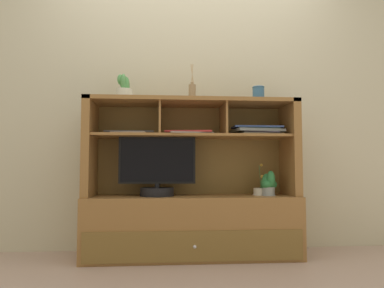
{
  "coord_description": "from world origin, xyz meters",
  "views": [
    {
      "loc": [
        -0.22,
        -2.79,
        0.68
      ],
      "look_at": [
        0.0,
        0.0,
        0.87
      ],
      "focal_mm": 33.54,
      "sensor_mm": 36.0,
      "label": 1
    }
  ],
  "objects_px": {
    "tv_monitor": "(157,172)",
    "magazine_stack_left": "(130,133)",
    "media_console": "(192,208)",
    "potted_succulent": "(124,89)",
    "potted_orchid": "(260,191)",
    "magazine_stack_centre": "(189,133)",
    "ceramic_vase": "(258,94)",
    "potted_fern": "(268,184)",
    "diffuser_bottle": "(192,92)",
    "magazine_stack_right": "(258,131)"
  },
  "relations": [
    {
      "from": "potted_orchid",
      "to": "magazine_stack_centre",
      "type": "height_order",
      "value": "magazine_stack_centre"
    },
    {
      "from": "potted_succulent",
      "to": "diffuser_bottle",
      "type": "bearing_deg",
      "value": -0.42
    },
    {
      "from": "tv_monitor",
      "to": "magazine_stack_left",
      "type": "relative_size",
      "value": 1.53
    },
    {
      "from": "diffuser_bottle",
      "to": "ceramic_vase",
      "type": "relative_size",
      "value": 2.49
    },
    {
      "from": "magazine_stack_left",
      "to": "magazine_stack_right",
      "type": "height_order",
      "value": "magazine_stack_right"
    },
    {
      "from": "potted_succulent",
      "to": "ceramic_vase",
      "type": "bearing_deg",
      "value": -0.58
    },
    {
      "from": "potted_orchid",
      "to": "magazine_stack_right",
      "type": "distance_m",
      "value": 0.47
    },
    {
      "from": "diffuser_bottle",
      "to": "magazine_stack_right",
      "type": "bearing_deg",
      "value": -0.07
    },
    {
      "from": "potted_orchid",
      "to": "ceramic_vase",
      "type": "relative_size",
      "value": 2.15
    },
    {
      "from": "tv_monitor",
      "to": "ceramic_vase",
      "type": "distance_m",
      "value": 1.01
    },
    {
      "from": "potted_orchid",
      "to": "magazine_stack_left",
      "type": "distance_m",
      "value": 1.13
    },
    {
      "from": "tv_monitor",
      "to": "magazine_stack_right",
      "type": "relative_size",
      "value": 1.44
    },
    {
      "from": "magazine_stack_right",
      "to": "potted_succulent",
      "type": "distance_m",
      "value": 1.1
    },
    {
      "from": "media_console",
      "to": "potted_fern",
      "type": "bearing_deg",
      "value": -5.43
    },
    {
      "from": "magazine_stack_left",
      "to": "potted_succulent",
      "type": "height_order",
      "value": "potted_succulent"
    },
    {
      "from": "potted_orchid",
      "to": "magazine_stack_centre",
      "type": "bearing_deg",
      "value": -173.31
    },
    {
      "from": "potted_orchid",
      "to": "potted_succulent",
      "type": "relative_size",
      "value": 1.28
    },
    {
      "from": "magazine_stack_left",
      "to": "diffuser_bottle",
      "type": "relative_size",
      "value": 1.33
    },
    {
      "from": "magazine_stack_left",
      "to": "ceramic_vase",
      "type": "xyz_separation_m",
      "value": [
        1.02,
        -0.07,
        0.32
      ]
    },
    {
      "from": "diffuser_bottle",
      "to": "potted_succulent",
      "type": "height_order",
      "value": "diffuser_bottle"
    },
    {
      "from": "potted_orchid",
      "to": "ceramic_vase",
      "type": "distance_m",
      "value": 0.77
    },
    {
      "from": "magazine_stack_centre",
      "to": "magazine_stack_right",
      "type": "distance_m",
      "value": 0.55
    },
    {
      "from": "magazine_stack_left",
      "to": "diffuser_bottle",
      "type": "height_order",
      "value": "diffuser_bottle"
    },
    {
      "from": "tv_monitor",
      "to": "potted_succulent",
      "type": "xyz_separation_m",
      "value": [
        -0.26,
        0.01,
        0.65
      ]
    },
    {
      "from": "tv_monitor",
      "to": "magazine_stack_left",
      "type": "height_order",
      "value": "magazine_stack_left"
    },
    {
      "from": "potted_fern",
      "to": "potted_succulent",
      "type": "xyz_separation_m",
      "value": [
        -1.12,
        0.04,
        0.74
      ]
    },
    {
      "from": "tv_monitor",
      "to": "magazine_stack_centre",
      "type": "bearing_deg",
      "value": -7.6
    },
    {
      "from": "media_console",
      "to": "potted_fern",
      "type": "distance_m",
      "value": 0.62
    },
    {
      "from": "media_console",
      "to": "magazine_stack_left",
      "type": "relative_size",
      "value": 4.25
    },
    {
      "from": "potted_fern",
      "to": "tv_monitor",
      "type": "bearing_deg",
      "value": 178.52
    },
    {
      "from": "media_console",
      "to": "tv_monitor",
      "type": "xyz_separation_m",
      "value": [
        -0.27,
        -0.03,
        0.28
      ]
    },
    {
      "from": "media_console",
      "to": "potted_orchid",
      "type": "bearing_deg",
      "value": 0.02
    },
    {
      "from": "media_console",
      "to": "potted_succulent",
      "type": "height_order",
      "value": "potted_succulent"
    },
    {
      "from": "media_console",
      "to": "magazine_stack_right",
      "type": "distance_m",
      "value": 0.8
    },
    {
      "from": "media_console",
      "to": "magazine_stack_right",
      "type": "xyz_separation_m",
      "value": [
        0.52,
        -0.03,
        0.6
      ]
    },
    {
      "from": "potted_fern",
      "to": "ceramic_vase",
      "type": "bearing_deg",
      "value": 158.36
    },
    {
      "from": "tv_monitor",
      "to": "magazine_stack_centre",
      "type": "height_order",
      "value": "magazine_stack_centre"
    },
    {
      "from": "potted_succulent",
      "to": "ceramic_vase",
      "type": "relative_size",
      "value": 1.68
    },
    {
      "from": "diffuser_bottle",
      "to": "potted_succulent",
      "type": "xyz_separation_m",
      "value": [
        -0.53,
        0.0,
        0.02
      ]
    },
    {
      "from": "magazine_stack_left",
      "to": "tv_monitor",
      "type": "bearing_deg",
      "value": -19.02
    },
    {
      "from": "media_console",
      "to": "magazine_stack_left",
      "type": "xyz_separation_m",
      "value": [
        -0.49,
        0.04,
        0.58
      ]
    },
    {
      "from": "potted_fern",
      "to": "magazine_stack_centre",
      "type": "bearing_deg",
      "value": -179.05
    },
    {
      "from": "magazine_stack_left",
      "to": "ceramic_vase",
      "type": "bearing_deg",
      "value": -4.1
    },
    {
      "from": "tv_monitor",
      "to": "potted_orchid",
      "type": "bearing_deg",
      "value": 2.41
    },
    {
      "from": "potted_orchid",
      "to": "ceramic_vase",
      "type": "bearing_deg",
      "value": -114.85
    },
    {
      "from": "magazine_stack_right",
      "to": "ceramic_vase",
      "type": "distance_m",
      "value": 0.3
    },
    {
      "from": "tv_monitor",
      "to": "magazine_stack_left",
      "type": "distance_m",
      "value": 0.38
    },
    {
      "from": "media_console",
      "to": "ceramic_vase",
      "type": "xyz_separation_m",
      "value": [
        0.53,
        -0.03,
        0.9
      ]
    },
    {
      "from": "potted_orchid",
      "to": "potted_succulent",
      "type": "bearing_deg",
      "value": -178.89
    },
    {
      "from": "media_console",
      "to": "potted_succulent",
      "type": "relative_size",
      "value": 8.34
    }
  ]
}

